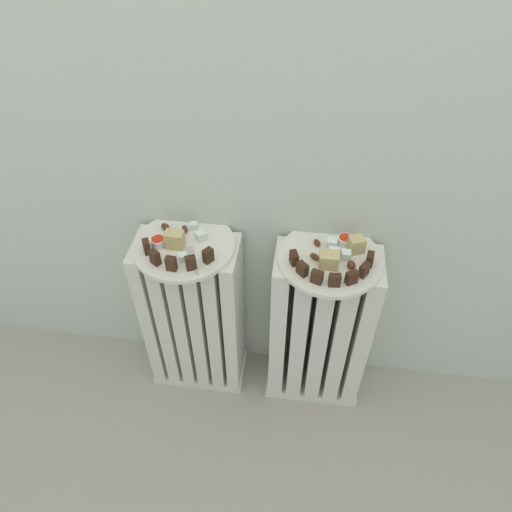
% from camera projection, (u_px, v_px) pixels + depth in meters
% --- Properties ---
extents(ground_plane, '(6.00, 6.00, 0.00)m').
position_uv_depth(ground_plane, '(244.00, 457.00, 1.39)').
color(ground_plane, gray).
extents(radiator_left, '(0.29, 0.15, 0.57)m').
position_uv_depth(radiator_left, '(195.00, 317.00, 1.41)').
color(radiator_left, silver).
rests_on(radiator_left, ground_plane).
extents(radiator_right, '(0.29, 0.15, 0.57)m').
position_uv_depth(radiator_right, '(319.00, 330.00, 1.37)').
color(radiator_right, silver).
rests_on(radiator_right, ground_plane).
extents(plate_left, '(0.26, 0.26, 0.01)m').
position_uv_depth(plate_left, '(184.00, 246.00, 1.20)').
color(plate_left, silver).
rests_on(plate_left, radiator_left).
extents(plate_right, '(0.26, 0.26, 0.01)m').
position_uv_depth(plate_right, '(330.00, 259.00, 1.17)').
color(plate_right, silver).
rests_on(plate_right, radiator_right).
extents(dark_cake_slice_left_0, '(0.03, 0.03, 0.04)m').
position_uv_depth(dark_cake_slice_left_0, '(147.00, 247.00, 1.16)').
color(dark_cake_slice_left_0, '#382114').
rests_on(dark_cake_slice_left_0, plate_left).
extents(dark_cake_slice_left_1, '(0.03, 0.03, 0.04)m').
position_uv_depth(dark_cake_slice_left_1, '(155.00, 258.00, 1.14)').
color(dark_cake_slice_left_1, '#382114').
rests_on(dark_cake_slice_left_1, plate_left).
extents(dark_cake_slice_left_2, '(0.03, 0.02, 0.04)m').
position_uv_depth(dark_cake_slice_left_2, '(171.00, 264.00, 1.12)').
color(dark_cake_slice_left_2, '#382114').
rests_on(dark_cake_slice_left_2, plate_left).
extents(dark_cake_slice_left_3, '(0.03, 0.03, 0.04)m').
position_uv_depth(dark_cake_slice_left_3, '(191.00, 263.00, 1.12)').
color(dark_cake_slice_left_3, '#382114').
rests_on(dark_cake_slice_left_3, plate_left).
extents(dark_cake_slice_left_4, '(0.03, 0.03, 0.04)m').
position_uv_depth(dark_cake_slice_left_4, '(208.00, 256.00, 1.14)').
color(dark_cake_slice_left_4, '#382114').
rests_on(dark_cake_slice_left_4, plate_left).
extents(marble_cake_slice_left_0, '(0.05, 0.03, 0.05)m').
position_uv_depth(marble_cake_slice_left_0, '(175.00, 240.00, 1.18)').
color(marble_cake_slice_left_0, tan).
rests_on(marble_cake_slice_left_0, plate_left).
extents(turkish_delight_left_0, '(0.03, 0.03, 0.02)m').
position_uv_depth(turkish_delight_left_0, '(183.00, 257.00, 1.15)').
color(turkish_delight_left_0, white).
rests_on(turkish_delight_left_0, plate_left).
extents(turkish_delight_left_1, '(0.04, 0.04, 0.03)m').
position_uv_depth(turkish_delight_left_1, '(201.00, 236.00, 1.20)').
color(turkish_delight_left_1, white).
rests_on(turkish_delight_left_1, plate_left).
extents(turkish_delight_left_2, '(0.02, 0.02, 0.02)m').
position_uv_depth(turkish_delight_left_2, '(194.00, 226.00, 1.24)').
color(turkish_delight_left_2, white).
rests_on(turkish_delight_left_2, plate_left).
extents(medjool_date_left_0, '(0.03, 0.03, 0.02)m').
position_uv_depth(medjool_date_left_0, '(165.00, 227.00, 1.24)').
color(medjool_date_left_0, '#4C2814').
rests_on(medjool_date_left_0, plate_left).
extents(medjool_date_left_1, '(0.02, 0.03, 0.01)m').
position_uv_depth(medjool_date_left_1, '(185.00, 229.00, 1.23)').
color(medjool_date_left_1, '#4C2814').
rests_on(medjool_date_left_1, plate_left).
extents(jam_bowl_left, '(0.04, 0.04, 0.02)m').
position_uv_depth(jam_bowl_left, '(158.00, 241.00, 1.19)').
color(jam_bowl_left, white).
rests_on(jam_bowl_left, plate_left).
extents(dark_cake_slice_right_0, '(0.02, 0.03, 0.03)m').
position_uv_depth(dark_cake_slice_right_0, '(294.00, 258.00, 1.14)').
color(dark_cake_slice_right_0, '#382114').
rests_on(dark_cake_slice_right_0, plate_right).
extents(dark_cake_slice_right_1, '(0.03, 0.03, 0.03)m').
position_uv_depth(dark_cake_slice_right_1, '(302.00, 269.00, 1.11)').
color(dark_cake_slice_right_1, '#382114').
rests_on(dark_cake_slice_right_1, plate_right).
extents(dark_cake_slice_right_2, '(0.03, 0.02, 0.03)m').
position_uv_depth(dark_cake_slice_right_2, '(317.00, 277.00, 1.09)').
color(dark_cake_slice_right_2, '#382114').
rests_on(dark_cake_slice_right_2, plate_right).
extents(dark_cake_slice_right_3, '(0.03, 0.02, 0.03)m').
position_uv_depth(dark_cake_slice_right_3, '(335.00, 280.00, 1.09)').
color(dark_cake_slice_right_3, '#382114').
rests_on(dark_cake_slice_right_3, plate_right).
extents(dark_cake_slice_right_4, '(0.03, 0.03, 0.03)m').
position_uv_depth(dark_cake_slice_right_4, '(352.00, 278.00, 1.09)').
color(dark_cake_slice_right_4, '#382114').
rests_on(dark_cake_slice_right_4, plate_right).
extents(dark_cake_slice_right_5, '(0.03, 0.03, 0.03)m').
position_uv_depth(dark_cake_slice_right_5, '(364.00, 270.00, 1.11)').
color(dark_cake_slice_right_5, '#382114').
rests_on(dark_cake_slice_right_5, plate_right).
extents(dark_cake_slice_right_6, '(0.02, 0.03, 0.03)m').
position_uv_depth(dark_cake_slice_right_6, '(370.00, 259.00, 1.14)').
color(dark_cake_slice_right_6, '#382114').
rests_on(dark_cake_slice_right_6, plate_right).
extents(marble_cake_slice_right_0, '(0.05, 0.04, 0.04)m').
position_uv_depth(marble_cake_slice_right_0, '(329.00, 260.00, 1.13)').
color(marble_cake_slice_right_0, tan).
rests_on(marble_cake_slice_right_0, plate_right).
extents(marble_cake_slice_right_1, '(0.05, 0.04, 0.04)m').
position_uv_depth(marble_cake_slice_right_1, '(356.00, 245.00, 1.17)').
color(marble_cake_slice_right_1, tan).
rests_on(marble_cake_slice_right_1, plate_right).
extents(turkish_delight_right_0, '(0.02, 0.02, 0.02)m').
position_uv_depth(turkish_delight_right_0, '(333.00, 253.00, 1.16)').
color(turkish_delight_right_0, white).
rests_on(turkish_delight_right_0, plate_right).
extents(turkish_delight_right_1, '(0.02, 0.02, 0.02)m').
position_uv_depth(turkish_delight_right_1, '(346.00, 255.00, 1.15)').
color(turkish_delight_right_1, white).
rests_on(turkish_delight_right_1, plate_right).
extents(turkish_delight_right_2, '(0.03, 0.03, 0.02)m').
position_uv_depth(turkish_delight_right_2, '(332.00, 243.00, 1.18)').
color(turkish_delight_right_2, white).
rests_on(turkish_delight_right_2, plate_right).
extents(medjool_date_right_0, '(0.03, 0.03, 0.01)m').
position_uv_depth(medjool_date_right_0, '(315.00, 257.00, 1.16)').
color(medjool_date_right_0, '#4C2814').
rests_on(medjool_date_right_0, plate_right).
extents(medjool_date_right_1, '(0.02, 0.03, 0.01)m').
position_uv_depth(medjool_date_right_1, '(317.00, 243.00, 1.19)').
color(medjool_date_right_1, '#4C2814').
rests_on(medjool_date_right_1, plate_right).
extents(medjool_date_right_2, '(0.02, 0.03, 0.02)m').
position_uv_depth(medjool_date_right_2, '(351.00, 265.00, 1.13)').
color(medjool_date_right_2, '#4C2814').
rests_on(medjool_date_right_2, plate_right).
extents(jam_bowl_right, '(0.04, 0.04, 0.02)m').
position_uv_depth(jam_bowl_right, '(345.00, 240.00, 1.20)').
color(jam_bowl_right, white).
rests_on(jam_bowl_right, plate_right).
extents(fork, '(0.06, 0.10, 0.00)m').
position_uv_depth(fork, '(193.00, 258.00, 1.16)').
color(fork, '#B7B7BC').
rests_on(fork, plate_left).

